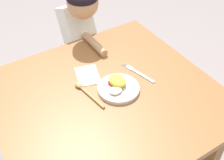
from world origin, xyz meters
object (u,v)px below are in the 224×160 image
plate (118,86)px  spoon (85,91)px  person (80,48)px  fork (138,73)px

plate → spoon: plate is taller
spoon → person: bearing=-32.6°
fork → spoon: 0.30m
fork → spoon: spoon is taller
plate → person: 0.59m
spoon → person: size_ratio=0.21×
fork → spoon: bearing=72.2°
person → spoon: bearing=66.1°
fork → person: (-0.07, 0.52, -0.14)m
plate → fork: size_ratio=0.94×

